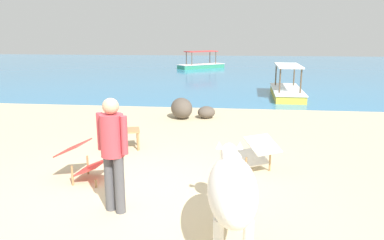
% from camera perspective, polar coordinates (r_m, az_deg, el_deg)
% --- Properties ---
extents(sand_beach, '(18.00, 14.00, 0.04)m').
position_cam_1_polar(sand_beach, '(5.82, -7.69, -11.76)').
color(sand_beach, '#CCB78E').
rests_on(sand_beach, ground).
extents(water_surface, '(60.00, 36.00, 0.03)m').
position_cam_1_polar(water_surface, '(27.25, 3.87, 8.00)').
color(water_surface, teal).
rests_on(water_surface, ground).
extents(cow, '(0.66, 1.93, 1.09)m').
position_cam_1_polar(cow, '(4.26, 6.32, -10.48)').
color(cow, silver).
rests_on(cow, sand_beach).
extents(low_bench_table, '(0.86, 0.65, 0.43)m').
position_cam_1_polar(low_bench_table, '(7.99, -11.00, -2.01)').
color(low_bench_table, '#A37A4C').
rests_on(low_bench_table, sand_beach).
extents(bottle, '(0.07, 0.07, 0.30)m').
position_cam_1_polar(bottle, '(7.83, -10.53, -0.88)').
color(bottle, '#2D6B38').
rests_on(bottle, low_bench_table).
extents(deck_chair_near, '(0.86, 0.93, 0.68)m').
position_cam_1_polar(deck_chair_near, '(6.61, 10.20, -4.99)').
color(deck_chair_near, '#A37A4C').
rests_on(deck_chair_near, sand_beach).
extents(deck_chair_far, '(0.82, 0.61, 0.68)m').
position_cam_1_polar(deck_chair_far, '(6.46, -16.90, -5.80)').
color(deck_chair_far, '#A37A4C').
rests_on(deck_chair_far, sand_beach).
extents(person_standing, '(0.48, 0.32, 1.62)m').
position_cam_1_polar(person_standing, '(5.04, -12.38, -4.16)').
color(person_standing, '#4C4C51').
rests_on(person_standing, sand_beach).
extents(shore_rock_large, '(0.91, 0.99, 0.62)m').
position_cam_1_polar(shore_rock_large, '(10.76, -1.65, 1.87)').
color(shore_rock_large, brown).
rests_on(shore_rock_large, sand_beach).
extents(shore_rock_medium, '(0.73, 0.73, 0.36)m').
position_cam_1_polar(shore_rock_medium, '(10.83, 2.28, 1.23)').
color(shore_rock_medium, brown).
rests_on(shore_rock_medium, sand_beach).
extents(boat_green, '(3.57, 3.22, 1.29)m').
position_cam_1_polar(boat_green, '(27.73, 1.45, 8.72)').
color(boat_green, '#338E66').
rests_on(boat_green, water_surface).
extents(boat_yellow, '(1.29, 3.71, 1.29)m').
position_cam_1_polar(boat_yellow, '(15.31, 14.70, 4.62)').
color(boat_yellow, gold).
rests_on(boat_yellow, water_surface).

